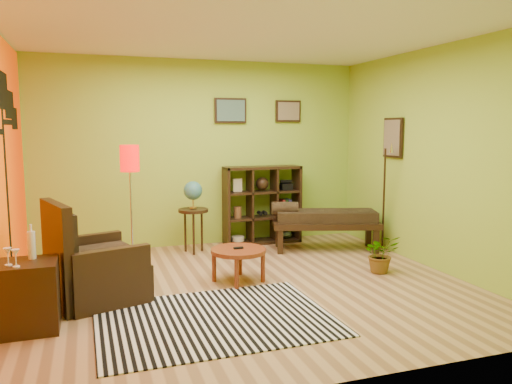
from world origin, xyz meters
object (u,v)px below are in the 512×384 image
object	(u,v)px
armchair	(92,271)
bench	(323,219)
cube_shelf	(263,205)
globe_table	(193,199)
floor_lamp	(130,170)
coffee_table	(238,253)
side_cabinet	(27,296)
potted_plant	(381,258)

from	to	relation	value
armchair	bench	bearing A→B (deg)	20.49
cube_shelf	globe_table	bearing A→B (deg)	-166.38
armchair	bench	world-z (taller)	armchair
cube_shelf	floor_lamp	bearing A→B (deg)	-154.19
floor_lamp	bench	xyz separation A→B (m)	(2.75, 0.27, -0.82)
armchair	coffee_table	bearing A→B (deg)	4.67
globe_table	cube_shelf	size ratio (longest dim) A/B	0.86
coffee_table	side_cabinet	size ratio (longest dim) A/B	0.69
armchair	cube_shelf	world-z (taller)	cube_shelf
globe_table	potted_plant	xyz separation A→B (m)	(2.00, -1.73, -0.60)
potted_plant	bench	bearing A→B (deg)	97.70
floor_lamp	globe_table	bearing A→B (deg)	38.24
bench	globe_table	bearing A→B (deg)	166.10
floor_lamp	bench	bearing A→B (deg)	5.59
side_cabinet	cube_shelf	bearing A→B (deg)	39.48
side_cabinet	coffee_table	bearing A→B (deg)	19.11
coffee_table	side_cabinet	world-z (taller)	side_cabinet
cube_shelf	bench	bearing A→B (deg)	-47.47
floor_lamp	bench	distance (m)	2.88
globe_table	armchair	bearing A→B (deg)	-130.22
globe_table	cube_shelf	bearing A→B (deg)	13.62
coffee_table	armchair	xyz separation A→B (m)	(-1.63, -0.13, -0.02)
coffee_table	globe_table	world-z (taller)	globe_table
coffee_table	potted_plant	xyz separation A→B (m)	(1.79, -0.20, -0.15)
armchair	globe_table	xyz separation A→B (m)	(1.41, 1.66, 0.46)
floor_lamp	cube_shelf	world-z (taller)	floor_lamp
globe_table	potted_plant	size ratio (longest dim) A/B	2.15
floor_lamp	globe_table	xyz separation A→B (m)	(0.92, 0.72, -0.50)
side_cabinet	potted_plant	distance (m)	4.00
coffee_table	armchair	size ratio (longest dim) A/B	0.59
armchair	globe_table	bearing A→B (deg)	49.78
armchair	potted_plant	world-z (taller)	armchair
coffee_table	bench	distance (m)	1.94
bench	side_cabinet	bearing A→B (deg)	-154.20
armchair	floor_lamp	world-z (taller)	floor_lamp
globe_table	floor_lamp	bearing A→B (deg)	-141.76
floor_lamp	bench	world-z (taller)	floor_lamp
armchair	floor_lamp	xyz separation A→B (m)	(0.49, 0.94, 0.96)
side_cabinet	cube_shelf	xyz separation A→B (m)	(3.11, 2.57, 0.28)
bench	cube_shelf	bearing A→B (deg)	132.53
bench	potted_plant	world-z (taller)	bench
globe_table	bench	xyz separation A→B (m)	(1.83, -0.45, -0.33)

